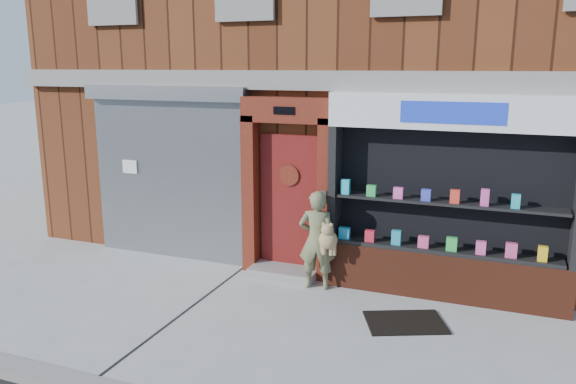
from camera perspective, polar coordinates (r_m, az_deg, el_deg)
The scene contains 7 objects.
ground at distance 7.58m, azimuth 0.11°, elevation -13.71°, with size 80.00×80.00×0.00m, color #9E9E99.
building at distance 12.58m, azimuth 10.41°, elevation 15.39°, with size 12.00×8.16×8.00m.
shutter_bay at distance 10.03m, azimuth -11.99°, elevation 2.96°, with size 3.10×0.30×3.04m.
red_door_bay at distance 9.00m, azimuth -0.05°, elevation 0.43°, with size 1.52×0.58×2.90m.
pharmacy_bay at distance 8.41m, azimuth 15.87°, elevation -1.53°, with size 3.50×0.41×3.00m.
woman at distance 8.59m, azimuth 3.06°, elevation -4.88°, with size 0.66×0.46×1.54m.
doormat at distance 7.88m, azimuth 11.81°, elevation -12.83°, with size 1.03×0.72×0.03m, color black.
Camera 1 is at (2.45, -6.33, 3.38)m, focal length 35.00 mm.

